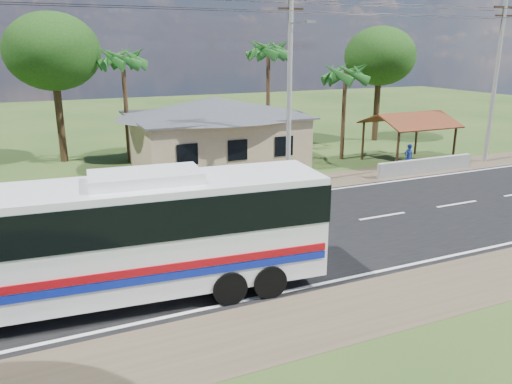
% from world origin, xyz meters
% --- Properties ---
extents(ground, '(120.00, 120.00, 0.00)m').
position_xyz_m(ground, '(0.00, 0.00, 0.00)').
color(ground, '#264117').
rests_on(ground, ground).
extents(road, '(120.00, 16.00, 0.03)m').
position_xyz_m(road, '(0.00, 0.00, 0.01)').
color(road, black).
rests_on(road, ground).
extents(house, '(12.40, 10.00, 5.00)m').
position_xyz_m(house, '(1.00, 13.00, 2.64)').
color(house, tan).
rests_on(house, ground).
extents(waiting_shed, '(5.20, 4.48, 3.35)m').
position_xyz_m(waiting_shed, '(13.00, 8.50, 2.73)').
color(waiting_shed, '#352213').
rests_on(waiting_shed, ground).
extents(concrete_barrier, '(7.00, 0.30, 0.90)m').
position_xyz_m(concrete_barrier, '(12.00, 5.60, 0.45)').
color(concrete_barrier, '#9E9E99').
rests_on(concrete_barrier, ground).
extents(utility_poles, '(32.80, 2.22, 11.00)m').
position_xyz_m(utility_poles, '(2.67, 6.49, 5.77)').
color(utility_poles, '#9E9E99').
rests_on(utility_poles, ground).
extents(palm_near, '(2.80, 2.80, 6.70)m').
position_xyz_m(palm_near, '(9.50, 11.00, 5.71)').
color(palm_near, '#47301E').
rests_on(palm_near, ground).
extents(palm_mid, '(2.80, 2.80, 8.20)m').
position_xyz_m(palm_mid, '(6.00, 15.50, 7.16)').
color(palm_mid, '#47301E').
rests_on(palm_mid, ground).
extents(palm_far, '(2.80, 2.80, 7.70)m').
position_xyz_m(palm_far, '(-4.00, 16.00, 6.68)').
color(palm_far, '#47301E').
rests_on(palm_far, ground).
extents(tree_behind_house, '(6.00, 6.00, 9.61)m').
position_xyz_m(tree_behind_house, '(-8.00, 18.00, 7.12)').
color(tree_behind_house, '#47301E').
rests_on(tree_behind_house, ground).
extents(tree_behind_shed, '(5.60, 5.60, 9.02)m').
position_xyz_m(tree_behind_shed, '(16.00, 16.00, 6.68)').
color(tree_behind_shed, '#47301E').
rests_on(tree_behind_shed, ground).
extents(coach_bus, '(13.03, 3.80, 3.99)m').
position_xyz_m(coach_bus, '(-7.82, -3.14, 2.28)').
color(coach_bus, white).
rests_on(coach_bus, ground).
extents(motorcycle, '(1.77, 0.99, 0.88)m').
position_xyz_m(motorcycle, '(-0.24, 4.97, 0.44)').
color(motorcycle, black).
rests_on(motorcycle, ground).
extents(person, '(0.64, 0.45, 1.67)m').
position_xyz_m(person, '(11.48, 6.58, 0.84)').
color(person, navy).
rests_on(person, ground).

